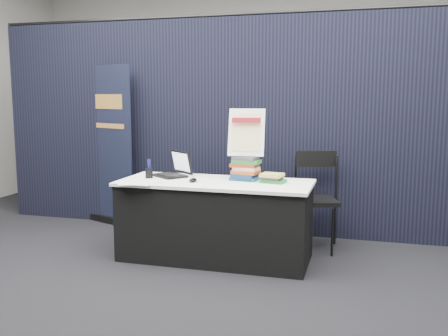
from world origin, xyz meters
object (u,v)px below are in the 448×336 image
Objects in this scene: display_table at (215,220)px; stacking_chair at (314,195)px; laptop at (171,170)px; book_stack_short at (272,178)px; pullup_banner at (109,154)px; info_sign at (246,133)px; book_stack_tall at (245,168)px.

stacking_chair is (0.86, 0.62, 0.17)m from display_table.
display_table is at bearing 19.56° from laptop.
laptop is at bearing 174.45° from book_stack_short.
pullup_banner is 1.94× the size of stacking_chair.
book_stack_tall is at bearing -95.38° from info_sign.
info_sign is at bearing 37.48° from laptop.
stacking_chair is at bearing 31.83° from info_sign.
info_sign is at bearing -161.97° from stacking_chair.
info_sign reaches higher than stacking_chair.
info_sign is (-0.00, 0.03, 0.33)m from book_stack_tall.
book_stack_tall is 2.04m from pullup_banner.
stacking_chair is at bearing 55.97° from laptop.
display_table is at bearing -8.52° from pullup_banner.
laptop reaches higher than stacking_chair.
stacking_chair is at bearing 35.83° from display_table.
display_table is at bearing -152.68° from book_stack_tall.
book_stack_tall is at bearing 35.20° from laptop.
stacking_chair is at bearing 59.13° from book_stack_short.
pullup_banner is at bearing 156.50° from book_stack_tall.
book_stack_tall is 0.83m from stacking_chair.
pullup_banner is at bearing 151.91° from info_sign.
stacking_chair is (0.33, 0.55, -0.25)m from book_stack_short.
pullup_banner reaches higher than info_sign.
book_stack_short is 0.12× the size of pullup_banner.
display_table is 4.14× the size of laptop.
pullup_banner reaches higher than book_stack_short.
laptop is at bearing 161.95° from display_table.
info_sign is (0.77, -0.00, 0.39)m from laptop.
display_table is 1.93m from pullup_banner.
info_sign is 0.47× the size of stacking_chair.
book_stack_tall is 0.28m from book_stack_short.
display_table is 0.57m from book_stack_tall.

